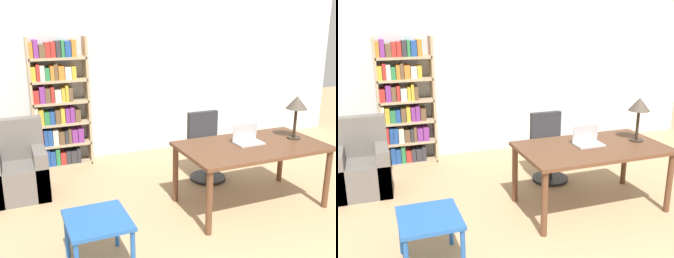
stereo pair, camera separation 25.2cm
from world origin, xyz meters
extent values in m
cube|color=silver|center=(0.00, 4.53, 1.35)|extent=(8.00, 0.06, 2.70)
cube|color=brown|center=(0.66, 2.12, 0.74)|extent=(1.71, 0.97, 0.04)
cylinder|color=brown|center=(-0.13, 1.69, 0.36)|extent=(0.07, 0.07, 0.72)
cylinder|color=brown|center=(1.46, 1.69, 0.36)|extent=(0.07, 0.07, 0.72)
cylinder|color=brown|center=(-0.13, 2.55, 0.36)|extent=(0.07, 0.07, 0.72)
cylinder|color=brown|center=(1.46, 2.55, 0.36)|extent=(0.07, 0.07, 0.72)
cube|color=#B2B2B7|center=(0.65, 2.16, 0.77)|extent=(0.33, 0.21, 0.02)
cube|color=#B2B2B7|center=(0.65, 2.25, 0.88)|extent=(0.33, 0.03, 0.21)
cube|color=#19233D|center=(0.65, 2.26, 0.88)|extent=(0.30, 0.02, 0.18)
cylinder|color=#2D2319|center=(1.28, 2.13, 0.77)|extent=(0.16, 0.16, 0.01)
cylinder|color=#2D2319|center=(1.28, 2.13, 0.96)|extent=(0.04, 0.04, 0.36)
cone|color=#4C4238|center=(1.28, 2.13, 1.22)|extent=(0.25, 0.25, 0.16)
cylinder|color=black|center=(0.57, 2.99, 0.02)|extent=(0.50, 0.50, 0.04)
cylinder|color=#262626|center=(0.57, 2.99, 0.21)|extent=(0.06, 0.06, 0.34)
cube|color=#2D2D33|center=(0.57, 2.99, 0.43)|extent=(0.47, 0.47, 0.10)
cube|color=#2D2D33|center=(0.57, 3.18, 0.71)|extent=(0.44, 0.08, 0.46)
cube|color=#2356A3|center=(-1.31, 1.60, 0.47)|extent=(0.55, 0.59, 0.04)
cylinder|color=#2356A3|center=(-1.07, 1.34, 0.23)|extent=(0.04, 0.04, 0.45)
cylinder|color=#2356A3|center=(-1.56, 1.86, 0.23)|extent=(0.04, 0.04, 0.45)
cylinder|color=#2356A3|center=(-1.07, 1.86, 0.23)|extent=(0.04, 0.04, 0.45)
cube|color=#66605B|center=(-1.90, 3.42, 0.22)|extent=(0.70, 0.64, 0.44)
cube|color=#66605B|center=(-1.90, 3.67, 0.70)|extent=(0.70, 0.16, 0.53)
cube|color=#66605B|center=(-2.17, 3.42, 0.31)|extent=(0.16, 0.64, 0.62)
cube|color=#66605B|center=(-1.63, 3.42, 0.31)|extent=(0.16, 0.64, 0.62)
cube|color=tan|center=(-1.61, 4.34, 0.97)|extent=(0.04, 0.28, 1.94)
cube|color=tan|center=(-0.80, 4.34, 0.97)|extent=(0.04, 0.28, 1.94)
cube|color=tan|center=(-1.20, 4.34, 0.02)|extent=(0.81, 0.28, 0.04)
cube|color=#B72D28|center=(-1.57, 4.34, 0.14)|extent=(0.04, 0.24, 0.20)
cube|color=#333338|center=(-1.52, 4.34, 0.15)|extent=(0.04, 0.24, 0.23)
cube|color=#234C99|center=(-1.46, 4.34, 0.16)|extent=(0.07, 0.24, 0.25)
cube|color=#234C99|center=(-1.39, 4.34, 0.15)|extent=(0.07, 0.24, 0.23)
cube|color=#2D7F47|center=(-1.31, 4.34, 0.16)|extent=(0.06, 0.24, 0.26)
cube|color=#B72D28|center=(-1.23, 4.34, 0.13)|extent=(0.08, 0.24, 0.18)
cube|color=#333338|center=(-1.16, 4.34, 0.13)|extent=(0.06, 0.24, 0.20)
cube|color=#333338|center=(-1.07, 4.34, 0.13)|extent=(0.09, 0.24, 0.20)
cube|color=#333338|center=(-1.00, 4.34, 0.15)|extent=(0.06, 0.24, 0.22)
cube|color=tan|center=(-1.20, 4.34, 0.34)|extent=(0.81, 0.28, 0.04)
cube|color=#B72D28|center=(-1.54, 4.34, 0.49)|extent=(0.09, 0.24, 0.26)
cube|color=#234C99|center=(-1.46, 4.34, 0.48)|extent=(0.05, 0.24, 0.24)
cube|color=#234C99|center=(-1.40, 4.34, 0.48)|extent=(0.07, 0.24, 0.24)
cube|color=silver|center=(-1.32, 4.34, 0.47)|extent=(0.08, 0.24, 0.22)
cube|color=brown|center=(-1.23, 4.34, 0.46)|extent=(0.08, 0.24, 0.19)
cube|color=#333338|center=(-1.16, 4.34, 0.46)|extent=(0.04, 0.24, 0.20)
cube|color=brown|center=(-1.11, 4.34, 0.47)|extent=(0.04, 0.24, 0.22)
cube|color=#7F338C|center=(-1.04, 4.34, 0.46)|extent=(0.08, 0.24, 0.20)
cube|color=#7F338C|center=(-0.95, 4.34, 0.47)|extent=(0.08, 0.24, 0.21)
cube|color=tan|center=(-1.20, 4.34, 0.66)|extent=(0.81, 0.28, 0.04)
cube|color=silver|center=(-1.56, 4.34, 0.81)|extent=(0.05, 0.24, 0.26)
cube|color=gold|center=(-1.50, 4.34, 0.80)|extent=(0.07, 0.24, 0.23)
cube|color=#2D7F47|center=(-1.42, 4.34, 0.78)|extent=(0.08, 0.24, 0.19)
cube|color=#234C99|center=(-1.35, 4.34, 0.78)|extent=(0.07, 0.24, 0.19)
cube|color=brown|center=(-1.27, 4.34, 0.79)|extent=(0.07, 0.24, 0.21)
cube|color=gold|center=(-1.19, 4.34, 0.79)|extent=(0.06, 0.24, 0.22)
cube|color=#7F338C|center=(-1.12, 4.34, 0.79)|extent=(0.06, 0.24, 0.22)
cube|color=#7F338C|center=(-1.06, 4.34, 0.80)|extent=(0.06, 0.24, 0.23)
cube|color=brown|center=(-0.98, 4.34, 0.78)|extent=(0.08, 0.24, 0.19)
cube|color=tan|center=(-1.20, 4.34, 0.99)|extent=(0.81, 0.28, 0.04)
cube|color=#B72D28|center=(-1.55, 4.34, 1.10)|extent=(0.08, 0.24, 0.19)
cube|color=#7F338C|center=(-1.46, 4.34, 1.13)|extent=(0.08, 0.24, 0.24)
cube|color=brown|center=(-1.38, 4.34, 1.11)|extent=(0.07, 0.24, 0.21)
cube|color=#B72D28|center=(-1.32, 4.34, 1.12)|extent=(0.05, 0.24, 0.23)
cube|color=silver|center=(-1.24, 4.34, 1.10)|extent=(0.09, 0.24, 0.18)
cube|color=gold|center=(-1.16, 4.34, 1.11)|extent=(0.05, 0.24, 0.20)
cube|color=gold|center=(-1.11, 4.34, 1.12)|extent=(0.04, 0.24, 0.24)
cube|color=brown|center=(-1.06, 4.34, 1.11)|extent=(0.06, 0.24, 0.20)
cube|color=tan|center=(-1.20, 4.34, 1.31)|extent=(0.81, 0.28, 0.04)
cube|color=gold|center=(-1.56, 4.34, 1.43)|extent=(0.06, 0.24, 0.20)
cube|color=#B72D28|center=(-1.49, 4.34, 1.45)|extent=(0.05, 0.24, 0.24)
cube|color=silver|center=(-1.43, 4.34, 1.44)|extent=(0.06, 0.24, 0.22)
cube|color=#2D7F47|center=(-1.37, 4.34, 1.42)|extent=(0.06, 0.24, 0.18)
cube|color=orange|center=(-1.30, 4.34, 1.43)|extent=(0.05, 0.24, 0.21)
cube|color=brown|center=(-1.24, 4.34, 1.44)|extent=(0.05, 0.24, 0.23)
cube|color=orange|center=(-1.17, 4.34, 1.43)|extent=(0.08, 0.24, 0.20)
cube|color=silver|center=(-1.07, 4.34, 1.42)|extent=(0.09, 0.24, 0.18)
cube|color=gold|center=(-0.99, 4.34, 1.42)|extent=(0.06, 0.24, 0.19)
cube|color=tan|center=(-1.20, 4.34, 1.63)|extent=(0.81, 0.28, 0.04)
cube|color=orange|center=(-1.56, 4.34, 1.76)|extent=(0.05, 0.24, 0.22)
cube|color=#7F338C|center=(-1.49, 4.34, 1.78)|extent=(0.07, 0.24, 0.25)
cube|color=brown|center=(-1.41, 4.34, 1.74)|extent=(0.08, 0.24, 0.18)
cube|color=#B72D28|center=(-1.33, 4.34, 1.75)|extent=(0.07, 0.24, 0.21)
cube|color=#B72D28|center=(-1.26, 4.34, 1.76)|extent=(0.06, 0.24, 0.21)
cube|color=#333338|center=(-1.19, 4.34, 1.76)|extent=(0.06, 0.24, 0.22)
cube|color=#2D7F47|center=(-1.13, 4.34, 1.77)|extent=(0.05, 0.24, 0.23)
cube|color=#234C99|center=(-1.05, 4.34, 1.76)|extent=(0.08, 0.24, 0.22)
cube|color=orange|center=(-0.97, 4.34, 1.77)|extent=(0.07, 0.24, 0.24)
camera|label=1|loc=(-1.96, -1.53, 2.23)|focal=42.00mm
camera|label=2|loc=(-1.72, -1.62, 2.23)|focal=42.00mm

